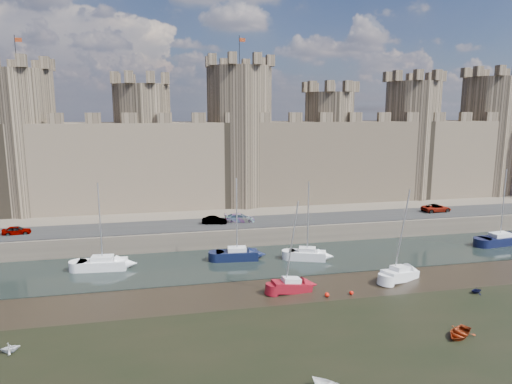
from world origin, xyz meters
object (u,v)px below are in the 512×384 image
sailboat_2 (307,254)px  sailboat_5 (400,274)px  car_0 (17,230)px  sailboat_0 (103,263)px  car_2 (239,218)px  sailboat_3 (500,239)px  sailboat_4 (291,285)px  car_1 (214,220)px  car_3 (436,208)px  sailboat_1 (237,254)px

sailboat_2 → sailboat_5: bearing=-27.0°
car_0 → sailboat_0: (11.55, -8.96, -2.29)m
sailboat_0 → sailboat_2: 24.64m
car_2 → sailboat_3: sailboat_3 is taller
car_0 → car_2: size_ratio=0.79×
sailboat_4 → car_1: bearing=99.6°
sailboat_4 → car_3: bearing=28.3°
car_1 → sailboat_4: bearing=-152.8°
car_3 → sailboat_3: 11.18m
car_2 → sailboat_4: bearing=-167.7°
sailboat_4 → sailboat_5: sailboat_5 is taller
car_1 → sailboat_3: size_ratio=0.33×
sailboat_1 → sailboat_4: bearing=-65.4°
car_1 → sailboat_0: bearing=134.0°
car_2 → car_3: car_3 is taller
car_2 → sailboat_3: bearing=-99.6°
sailboat_2 → sailboat_4: size_ratio=1.03×
sailboat_2 → sailboat_4: 10.39m
sailboat_2 → car_0: bearing=-175.9°
sailboat_5 → car_2: bearing=101.6°
sailboat_4 → sailboat_3: bearing=10.7°
car_2 → car_0: bearing=98.2°
sailboat_5 → car_0: bearing=131.8°
sailboat_1 → car_1: bearing=106.3°
sailboat_3 → sailboat_5: bearing=-161.6°
car_2 → sailboat_2: size_ratio=0.44×
car_2 → sailboat_1: size_ratio=0.42×
sailboat_3 → sailboat_4: sailboat_3 is taller
car_2 → sailboat_5: size_ratio=0.43×
car_1 → sailboat_3: sailboat_3 is taller
sailboat_1 → sailboat_4: (3.81, -11.00, -0.10)m
sailboat_2 → sailboat_0: bearing=-163.3°
car_3 → sailboat_0: size_ratio=0.45×
sailboat_3 → sailboat_1: bearing=172.4°
car_1 → sailboat_5: sailboat_5 is taller
sailboat_2 → car_2: bearing=141.2°
car_2 → car_3: 31.71m
car_2 → sailboat_1: sailboat_1 is taller
sailboat_1 → sailboat_4: 11.65m
car_2 → sailboat_5: sailboat_5 is taller
car_0 → sailboat_3: bearing=-103.0°
car_2 → sailboat_4: size_ratio=0.45×
car_0 → car_1: size_ratio=0.98×
car_3 → sailboat_1: 35.03m
sailboat_1 → sailboat_4: size_ratio=1.07×
car_0 → sailboat_2: size_ratio=0.35×
car_1 → car_3: 35.39m
car_2 → sailboat_1: (-1.98, -9.37, -2.32)m
car_0 → car_3: (61.23, 0.51, 0.06)m
car_2 → sailboat_3: size_ratio=0.41×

